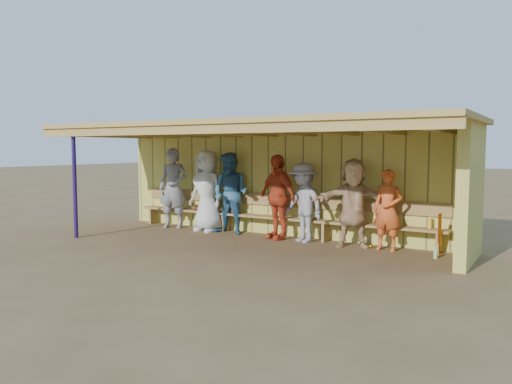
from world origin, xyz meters
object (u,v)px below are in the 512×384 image
player_e (303,202)px  bench (274,212)px  player_d (277,197)px  player_a (173,188)px  player_f (353,203)px  player_g (388,210)px  player_c (231,193)px  player_b (207,191)px

player_e → bench: (-0.91, 0.34, -0.31)m
player_d → bench: bearing=152.2°
player_a → player_f: player_a is taller
player_e → player_g: player_e is taller
player_g → player_a: bearing=-176.0°
player_a → bench: bearing=-10.9°
player_c → player_e: 1.88m
player_c → player_d: bearing=0.8°
player_d → player_g: size_ratio=1.17×
player_d → bench: (-0.26, 0.31, -0.40)m
player_a → player_g: (5.38, 0.00, -0.20)m
player_f → bench: size_ratio=0.23×
player_a → player_d: size_ratio=1.08×
player_b → player_f: player_b is taller
player_f → player_b: bearing=157.4°
player_b → player_c: (0.68, 0.00, -0.03)m
player_a → player_b: (1.04, 0.00, -0.03)m
player_d → player_e: player_d is taller
player_b → player_d: size_ratio=1.05×
player_a → player_f: (4.68, 0.00, -0.11)m
player_a → player_e: (3.60, -0.03, -0.16)m
player_a → player_d: bearing=-17.4°
player_b → player_f: size_ratio=1.09×
player_g → player_e: bearing=-174.9°
player_a → player_f: size_ratio=1.12×
player_a → bench: size_ratio=0.26×
player_d → player_e: (0.65, -0.03, -0.09)m
player_g → player_d: bearing=-176.0°
player_f → bench: (-1.99, 0.31, -0.36)m
bench → player_e: bearing=-20.5°
player_b → player_e: size_ratio=1.16×
player_e → bench: 1.02m
player_a → player_g: 5.39m
player_e → bench: bearing=-177.6°
player_a → player_c: 1.72m
player_d → bench: 0.56m
player_f → player_g: player_f is taller
player_f → player_g: 0.71m
player_f → player_a: bearing=157.4°
player_a → player_f: 4.69m
player_c → player_e: bearing=-0.2°
player_d → player_f: (1.73, 0.00, -0.03)m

